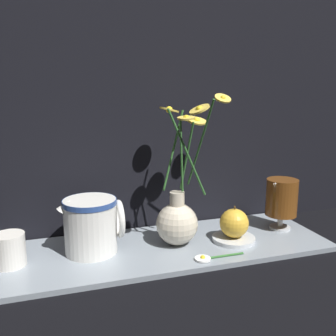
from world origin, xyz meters
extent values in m
plane|color=black|center=(0.00, 0.00, 0.00)|extent=(6.00, 6.00, 0.00)
cube|color=gray|center=(0.00, 0.00, 0.01)|extent=(0.80, 0.27, 0.01)
cube|color=black|center=(0.00, 0.15, 0.55)|extent=(1.30, 0.02, 1.10)
sphere|color=beige|center=(0.03, 0.00, 0.06)|extent=(0.10, 0.10, 0.10)
cylinder|color=beige|center=(0.03, 0.00, 0.12)|extent=(0.04, 0.04, 0.04)
cylinder|color=#336B2D|center=(0.03, 0.03, 0.24)|extent=(0.05, 0.01, 0.19)
cylinder|color=#EAC64C|center=(0.03, 0.05, 0.33)|extent=(0.05, 0.05, 0.02)
sphere|color=yellow|center=(0.03, 0.05, 0.33)|extent=(0.02, 0.02, 0.02)
cylinder|color=#336B2D|center=(0.06, 0.01, 0.23)|extent=(0.02, 0.06, 0.17)
cylinder|color=#EAC64C|center=(0.08, 0.01, 0.31)|extent=(0.06, 0.06, 0.02)
sphere|color=yellow|center=(0.08, 0.01, 0.31)|extent=(0.02, 0.02, 0.02)
cylinder|color=#336B2D|center=(0.04, -0.01, 0.23)|extent=(0.02, 0.02, 0.18)
cylinder|color=#EAC64C|center=(0.05, -0.01, 0.32)|extent=(0.06, 0.06, 0.01)
sphere|color=yellow|center=(0.05, -0.01, 0.32)|extent=(0.01, 0.01, 0.01)
cylinder|color=#336B2D|center=(0.04, -0.05, 0.24)|extent=(0.10, 0.02, 0.20)
cylinder|color=#EAC64C|center=(0.05, -0.09, 0.34)|extent=(0.05, 0.05, 0.02)
sphere|color=yellow|center=(0.05, -0.09, 0.34)|extent=(0.02, 0.02, 0.02)
cylinder|color=#336B2D|center=(0.09, 0.01, 0.25)|extent=(0.02, 0.12, 0.22)
cylinder|color=#EAC64C|center=(0.15, 0.01, 0.36)|extent=(0.04, 0.04, 0.02)
sphere|color=yellow|center=(0.15, 0.01, 0.36)|extent=(0.01, 0.01, 0.01)
cylinder|color=silver|center=(-0.34, 0.00, 0.05)|extent=(0.07, 0.07, 0.07)
cylinder|color=white|center=(-0.17, 0.02, 0.08)|extent=(0.12, 0.12, 0.13)
cylinder|color=#2D4C93|center=(-0.17, 0.02, 0.13)|extent=(0.12, 0.12, 0.01)
torus|color=white|center=(-0.10, 0.02, 0.09)|extent=(0.01, 0.09, 0.09)
cone|color=white|center=(-0.22, 0.02, 0.13)|extent=(0.04, 0.03, 0.04)
cylinder|color=silver|center=(0.33, 0.01, 0.01)|extent=(0.06, 0.06, 0.01)
cylinder|color=silver|center=(0.33, 0.01, 0.03)|extent=(0.01, 0.01, 0.03)
cylinder|color=brown|center=(0.33, 0.01, 0.10)|extent=(0.08, 0.08, 0.10)
cylinder|color=silver|center=(0.17, -0.02, 0.02)|extent=(0.11, 0.11, 0.01)
sphere|color=gold|center=(0.17, -0.02, 0.06)|extent=(0.07, 0.07, 0.07)
cylinder|color=#4C3819|center=(0.17, -0.02, 0.10)|extent=(0.00, 0.00, 0.01)
cylinder|color=#336B2D|center=(0.11, -0.10, 0.01)|extent=(0.10, 0.01, 0.01)
cylinder|color=white|center=(0.06, -0.10, 0.01)|extent=(0.04, 0.04, 0.00)
sphere|color=yellow|center=(0.06, -0.10, 0.02)|extent=(0.01, 0.01, 0.01)
camera|label=1|loc=(-0.25, -0.81, 0.38)|focal=40.00mm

